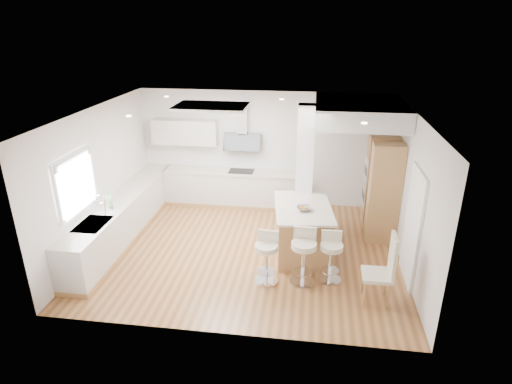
% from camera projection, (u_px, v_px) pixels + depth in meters
% --- Properties ---
extents(ground, '(6.00, 6.00, 0.00)m').
position_uv_depth(ground, '(248.00, 250.00, 8.67)').
color(ground, '#A0693B').
rests_on(ground, ground).
extents(ceiling, '(6.00, 5.00, 0.02)m').
position_uv_depth(ceiling, '(248.00, 250.00, 8.67)').
color(ceiling, silver).
rests_on(ceiling, ground).
extents(wall_back, '(6.00, 0.04, 2.80)m').
position_uv_depth(wall_back, '(263.00, 149.00, 10.43)').
color(wall_back, silver).
rests_on(wall_back, ground).
extents(wall_left, '(0.04, 5.00, 2.80)m').
position_uv_depth(wall_left, '(99.00, 178.00, 8.52)').
color(wall_left, silver).
rests_on(wall_left, ground).
extents(wall_right, '(0.04, 5.00, 2.80)m').
position_uv_depth(wall_right, '(411.00, 194.00, 7.76)').
color(wall_right, silver).
rests_on(wall_right, ground).
extents(skylight, '(4.10, 2.10, 0.06)m').
position_uv_depth(skylight, '(212.00, 107.00, 8.27)').
color(skylight, white).
rests_on(skylight, ground).
extents(window_left, '(0.06, 1.28, 1.07)m').
position_uv_depth(window_left, '(75.00, 180.00, 7.58)').
color(window_left, white).
rests_on(window_left, ground).
extents(doorway_right, '(0.05, 1.00, 2.10)m').
position_uv_depth(doorway_right, '(413.00, 228.00, 7.37)').
color(doorway_right, '#484138').
rests_on(doorway_right, ground).
extents(counter_left, '(0.63, 4.50, 1.35)m').
position_uv_depth(counter_left, '(124.00, 217.00, 9.05)').
color(counter_left, tan).
rests_on(counter_left, ground).
extents(counter_back, '(3.62, 0.63, 2.50)m').
position_uv_depth(counter_back, '(225.00, 178.00, 10.56)').
color(counter_back, tan).
rests_on(counter_back, ground).
extents(pillar, '(0.35, 0.35, 2.80)m').
position_uv_depth(pillar, '(304.00, 172.00, 8.88)').
color(pillar, white).
rests_on(pillar, ground).
extents(soffit, '(1.78, 2.20, 0.40)m').
position_uv_depth(soffit, '(359.00, 111.00, 8.71)').
color(soffit, silver).
rests_on(soffit, ground).
extents(oven_column, '(0.63, 1.21, 2.10)m').
position_uv_depth(oven_column, '(381.00, 186.00, 9.06)').
color(oven_column, tan).
rests_on(oven_column, ground).
extents(peninsula, '(1.26, 1.74, 1.06)m').
position_uv_depth(peninsula, '(302.00, 229.00, 8.43)').
color(peninsula, tan).
rests_on(peninsula, ground).
extents(bar_stool_a, '(0.47, 0.47, 0.95)m').
position_uv_depth(bar_stool_a, '(266.00, 255.00, 7.44)').
color(bar_stool_a, silver).
rests_on(bar_stool_a, ground).
extents(bar_stool_b, '(0.47, 0.47, 1.02)m').
position_uv_depth(bar_stool_b, '(304.00, 254.00, 7.40)').
color(bar_stool_b, silver).
rests_on(bar_stool_b, ground).
extents(bar_stool_c, '(0.44, 0.44, 0.93)m').
position_uv_depth(bar_stool_c, '(331.00, 254.00, 7.49)').
color(bar_stool_c, silver).
rests_on(bar_stool_c, ground).
extents(dining_chair, '(0.48, 0.48, 1.22)m').
position_uv_depth(dining_chair, '(385.00, 267.00, 6.85)').
color(dining_chair, beige).
rests_on(dining_chair, ground).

